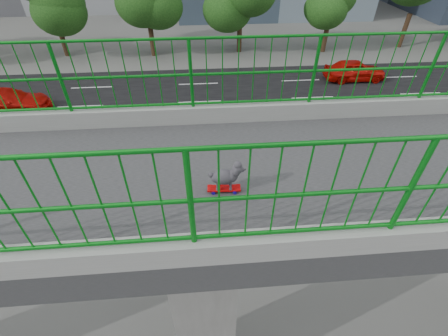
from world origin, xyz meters
name	(u,v)px	position (x,y,z in m)	size (l,w,h in m)	color
road	(200,124)	(-13.00, 0.00, 0.01)	(18.00, 90.00, 0.02)	black
footbridge	(201,250)	(0.00, 0.00, 5.22)	(3.00, 24.00, 7.00)	#2D2D2F
railing	(194,161)	(0.00, 0.00, 7.21)	(3.00, 24.00, 1.42)	gray
skateboard	(224,189)	(0.41, 0.37, 7.04)	(0.15, 0.43, 0.06)	red
poodle	(226,176)	(0.41, 0.40, 7.26)	(0.21, 0.46, 0.38)	#2A282C
car_1	(40,158)	(-9.20, -7.81, 0.76)	(1.61, 4.62, 1.52)	black
car_2	(325,115)	(-12.40, 7.51, 0.68)	(2.26, 4.90, 1.36)	silver
car_3	(7,101)	(-15.60, -12.27, 0.75)	(2.11, 5.19, 1.51)	#C10E07
car_4	(355,70)	(-18.80, 12.08, 0.78)	(1.84, 4.57, 1.56)	#C10E07
car_5	(427,182)	(-6.00, 9.89, 0.76)	(1.62, 4.64, 1.53)	#9C9BA0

